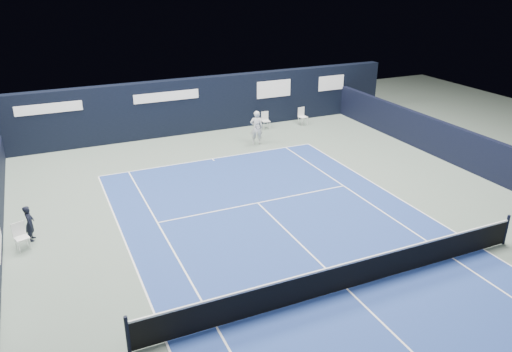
{
  "coord_description": "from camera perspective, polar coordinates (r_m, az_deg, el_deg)",
  "views": [
    {
      "loc": [
        -7.52,
        -10.11,
        8.84
      ],
      "look_at": [
        -0.17,
        6.18,
        1.3
      ],
      "focal_mm": 35.0,
      "sensor_mm": 36.0,
      "label": 1
    }
  ],
  "objects": [
    {
      "name": "ground",
      "position": [
        16.78,
        6.51,
        -9.1
      ],
      "size": [
        48.0,
        48.0,
        0.0
      ],
      "primitive_type": "plane",
      "color": "#59695F",
      "rests_on": "ground"
    },
    {
      "name": "court_surface",
      "position": [
        15.39,
        10.36,
        -12.6
      ],
      "size": [
        10.97,
        23.77,
        0.01
      ],
      "primitive_type": "cube",
      "color": "navy",
      "rests_on": "ground"
    },
    {
      "name": "enclosure_wall_right",
      "position": [
        25.45,
        22.69,
        2.86
      ],
      "size": [
        0.3,
        22.0,
        1.8
      ],
      "primitive_type": "cube",
      "color": "black",
      "rests_on": "ground"
    },
    {
      "name": "folding_chair_back_a",
      "position": [
        29.44,
        1.04,
        6.73
      ],
      "size": [
        0.47,
        0.5,
        0.99
      ],
      "rotation": [
        0.0,
        0.0,
        -0.08
      ],
      "color": "silver",
      "rests_on": "ground"
    },
    {
      "name": "folding_chair_back_b",
      "position": [
        30.29,
        5.3,
        6.98
      ],
      "size": [
        0.52,
        0.5,
        1.05
      ],
      "rotation": [
        0.0,
        0.0,
        0.14
      ],
      "color": "white",
      "rests_on": "ground"
    },
    {
      "name": "line_judge_chair",
      "position": [
        18.58,
        -25.34,
        -6.04
      ],
      "size": [
        0.53,
        0.52,
        0.96
      ],
      "rotation": [
        0.0,
        0.0,
        0.31
      ],
      "color": "white",
      "rests_on": "ground"
    },
    {
      "name": "line_judge",
      "position": [
        18.97,
        -24.45,
        -4.93
      ],
      "size": [
        0.38,
        0.52,
        1.3
      ],
      "primitive_type": "imported",
      "rotation": [
        0.0,
        0.0,
        1.41
      ],
      "color": "black",
      "rests_on": "ground"
    },
    {
      "name": "court_markings",
      "position": [
        15.39,
        10.36,
        -12.58
      ],
      "size": [
        11.03,
        23.83,
        0.0
      ],
      "color": "white",
      "rests_on": "court_surface"
    },
    {
      "name": "tennis_net",
      "position": [
        15.11,
        10.5,
        -11.03
      ],
      "size": [
        12.9,
        0.1,
        1.1
      ],
      "color": "black",
      "rests_on": "ground"
    },
    {
      "name": "back_sponsor_wall",
      "position": [
        28.6,
        -8.28,
        7.87
      ],
      "size": [
        26.0,
        0.63,
        3.1
      ],
      "color": "black",
      "rests_on": "ground"
    },
    {
      "name": "tennis_player",
      "position": [
        26.62,
        0.05,
        5.56
      ],
      "size": [
        0.78,
        0.93,
        1.84
      ],
      "color": "silver",
      "rests_on": "ground"
    }
  ]
}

